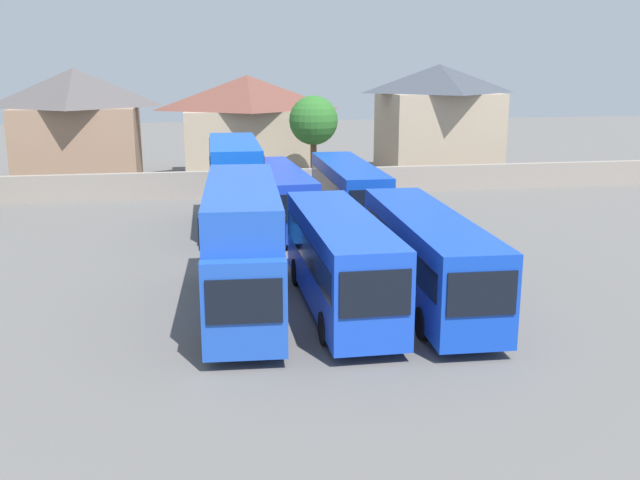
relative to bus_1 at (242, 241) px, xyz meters
The scene contains 12 objects.
ground 18.16m from the bus_1, 79.41° to the left, with size 140.00×140.00×0.00m, color #605E5B.
depot_boundary_wall 23.99m from the bus_1, 82.07° to the left, with size 56.00×0.50×1.80m, color gray.
bus_1 is the anchor object (origin of this frame).
bus_2 3.61m from the bus_1, ahead, with size 2.59×10.79×3.55m.
bus_3 6.99m from the bus_1, ahead, with size 2.91×12.05×3.43m.
bus_4 13.63m from the bus_1, 87.82° to the left, with size 2.84×10.11×4.85m.
bus_5 13.99m from the bus_1, 77.89° to the left, with size 2.90×10.77×3.30m.
bus_6 15.24m from the bus_1, 63.49° to the left, with size 2.62×11.22×3.49m.
house_terrace_left 33.03m from the bus_1, 107.82° to the left, with size 9.13×7.09×8.53m.
house_terrace_centre 33.05m from the bus_1, 85.31° to the left, with size 10.48×6.55×7.94m.
house_terrace_right 36.36m from the bus_1, 60.33° to the left, with size 9.10×8.14×8.77m.
tree_behind_wall 27.17m from the bus_1, 75.27° to the left, with size 3.50×3.50×6.65m.
Camera 1 is at (-4.88, -25.32, 9.04)m, focal length 40.99 mm.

